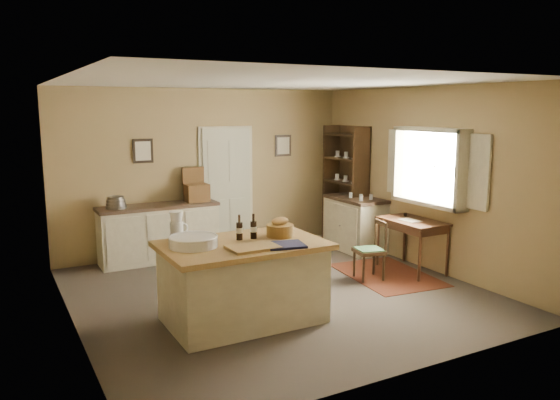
# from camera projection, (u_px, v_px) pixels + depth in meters

# --- Properties ---
(ground) EXTENTS (5.00, 5.00, 0.00)m
(ground) POSITION_uv_depth(u_px,v_px,m) (277.00, 292.00, 7.14)
(ground) COLOR #4E433B
(ground) RESTS_ON ground
(wall_back) EXTENTS (5.00, 0.10, 2.70)m
(wall_back) POSITION_uv_depth(u_px,v_px,m) (206.00, 171.00, 9.08)
(wall_back) COLOR #907850
(wall_back) RESTS_ON ground
(wall_front) EXTENTS (5.00, 0.10, 2.70)m
(wall_front) POSITION_uv_depth(u_px,v_px,m) (413.00, 228.00, 4.75)
(wall_front) COLOR #907850
(wall_front) RESTS_ON ground
(wall_left) EXTENTS (0.10, 5.00, 2.70)m
(wall_left) POSITION_uv_depth(u_px,v_px,m) (68.00, 208.00, 5.74)
(wall_left) COLOR #907850
(wall_left) RESTS_ON ground
(wall_right) EXTENTS (0.10, 5.00, 2.70)m
(wall_right) POSITION_uv_depth(u_px,v_px,m) (425.00, 178.00, 8.09)
(wall_right) COLOR #907850
(wall_right) RESTS_ON ground
(ceiling) EXTENTS (5.00, 5.00, 0.00)m
(ceiling) POSITION_uv_depth(u_px,v_px,m) (277.00, 82.00, 6.69)
(ceiling) COLOR silver
(ceiling) RESTS_ON wall_back
(door) EXTENTS (0.97, 0.06, 2.11)m
(door) POSITION_uv_depth(u_px,v_px,m) (227.00, 187.00, 9.27)
(door) COLOR #ACAA90
(door) RESTS_ON ground
(framed_prints) EXTENTS (2.82, 0.02, 0.38)m
(framed_prints) POSITION_uv_depth(u_px,v_px,m) (218.00, 148.00, 9.09)
(framed_prints) COLOR black
(framed_prints) RESTS_ON ground
(window) EXTENTS (0.25, 1.99, 1.12)m
(window) POSITION_uv_depth(u_px,v_px,m) (432.00, 167.00, 7.85)
(window) COLOR beige
(window) RESTS_ON ground
(work_island) EXTENTS (1.80, 1.17, 1.20)m
(work_island) POSITION_uv_depth(u_px,v_px,m) (242.00, 280.00, 6.12)
(work_island) COLOR beige
(work_island) RESTS_ON ground
(sideboard) EXTENTS (1.86, 0.53, 1.18)m
(sideboard) POSITION_uv_depth(u_px,v_px,m) (160.00, 231.00, 8.54)
(sideboard) COLOR beige
(sideboard) RESTS_ON ground
(rug) EXTENTS (1.26, 1.71, 0.01)m
(rug) POSITION_uv_depth(u_px,v_px,m) (387.00, 275.00, 7.88)
(rug) COLOR #552111
(rug) RESTS_ON ground
(writing_desk) EXTENTS (0.61, 0.99, 0.82)m
(writing_desk) POSITION_uv_depth(u_px,v_px,m) (412.00, 226.00, 7.98)
(writing_desk) COLOR #3A2114
(writing_desk) RESTS_ON ground
(desk_chair) EXTENTS (0.45, 0.45, 0.81)m
(desk_chair) POSITION_uv_depth(u_px,v_px,m) (369.00, 251.00, 7.63)
(desk_chair) COLOR black
(desk_chair) RESTS_ON ground
(right_cabinet) EXTENTS (0.62, 1.11, 0.99)m
(right_cabinet) POSITION_uv_depth(u_px,v_px,m) (355.00, 223.00, 9.23)
(right_cabinet) COLOR beige
(right_cabinet) RESTS_ON ground
(shelving_unit) EXTENTS (0.35, 0.93, 2.08)m
(shelving_unit) POSITION_uv_depth(u_px,v_px,m) (347.00, 185.00, 9.60)
(shelving_unit) COLOR black
(shelving_unit) RESTS_ON ground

